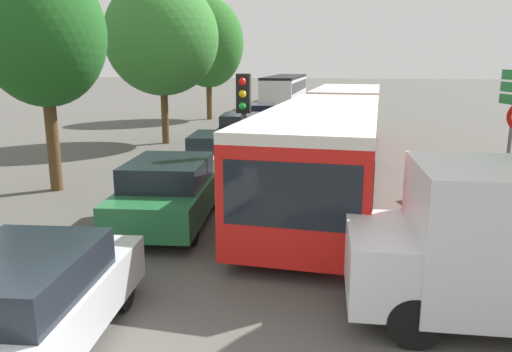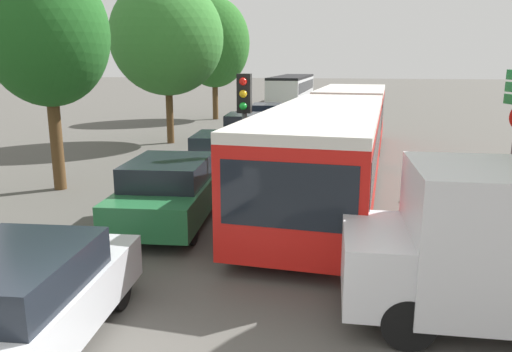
{
  "view_description": "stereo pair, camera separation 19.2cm",
  "coord_description": "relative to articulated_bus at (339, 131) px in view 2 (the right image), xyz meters",
  "views": [
    {
      "loc": [
        1.75,
        -4.04,
        3.71
      ],
      "look_at": [
        0.2,
        6.6,
        1.2
      ],
      "focal_mm": 35.0,
      "sensor_mm": 36.0,
      "label": 1
    },
    {
      "loc": [
        1.94,
        -4.01,
        3.71
      ],
      "look_at": [
        0.2,
        6.6,
        1.2
      ],
      "focal_mm": 35.0,
      "sensor_mm": 36.0,
      "label": 2
    }
  ],
  "objects": [
    {
      "name": "articulated_bus",
      "position": [
        0.0,
        0.0,
        0.0
      ],
      "size": [
        4.22,
        17.38,
        2.56
      ],
      "rotation": [
        0.0,
        0.0,
        -1.67
      ],
      "color": "red",
      "rests_on": "ground"
    },
    {
      "name": "city_bus_rear",
      "position": [
        -3.95,
        26.08,
        -0.09
      ],
      "size": [
        3.02,
        11.25,
        2.4
      ],
      "rotation": [
        0.0,
        0.0,
        1.52
      ],
      "color": "silver",
      "rests_on": "ground"
    },
    {
      "name": "queued_car_silver",
      "position": [
        -3.92,
        -11.06,
        -0.75
      ],
      "size": [
        1.98,
        4.21,
        1.43
      ],
      "rotation": [
        0.0,
        0.0,
        1.63
      ],
      "color": "#B7BABF",
      "rests_on": "ground"
    },
    {
      "name": "queued_car_green",
      "position": [
        -3.82,
        -5.57,
        -0.71
      ],
      "size": [
        2.09,
        4.44,
        1.51
      ],
      "rotation": [
        0.0,
        0.0,
        1.63
      ],
      "color": "#236638",
      "rests_on": "ground"
    },
    {
      "name": "queued_car_white",
      "position": [
        -3.89,
        -0.48,
        -0.79
      ],
      "size": [
        1.89,
        4.01,
        1.36
      ],
      "rotation": [
        0.0,
        0.0,
        1.63
      ],
      "color": "white",
      "rests_on": "ground"
    },
    {
      "name": "queued_car_black",
      "position": [
        -4.08,
        5.3,
        -0.77
      ],
      "size": [
        1.94,
        4.11,
        1.4
      ],
      "rotation": [
        0.0,
        0.0,
        1.63
      ],
      "color": "black",
      "rests_on": "ground"
    },
    {
      "name": "queued_car_blue",
      "position": [
        -3.94,
        11.03,
        -0.79
      ],
      "size": [
        1.87,
        3.97,
        1.35
      ],
      "rotation": [
        0.0,
        0.0,
        1.63
      ],
      "color": "#284799",
      "rests_on": "ground"
    },
    {
      "name": "traffic_light",
      "position": [
        -2.22,
        -4.77,
        1.02
      ],
      "size": [
        0.32,
        0.36,
        3.4
      ],
      "rotation": [
        0.0,
        0.0,
        -1.57
      ],
      "color": "#56595E",
      "rests_on": "ground"
    },
    {
      "name": "tree_left_mid",
      "position": [
        -8.12,
        -3.14,
        2.81
      ],
      "size": [
        3.4,
        3.4,
        6.4
      ],
      "color": "#51381E",
      "rests_on": "ground"
    },
    {
      "name": "tree_left_far",
      "position": [
        -7.54,
        5.32,
        3.05
      ],
      "size": [
        4.95,
        4.95,
        7.17
      ],
      "color": "#51381E",
      "rests_on": "ground"
    },
    {
      "name": "tree_left_distant",
      "position": [
        -7.77,
        14.83,
        3.24
      ],
      "size": [
        4.38,
        4.38,
        7.46
      ],
      "color": "#51381E",
      "rests_on": "ground"
    }
  ]
}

